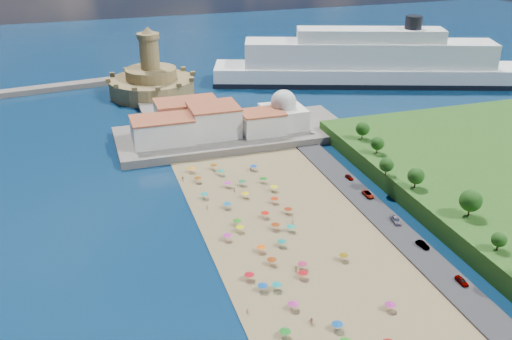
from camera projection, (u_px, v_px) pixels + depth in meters
name	position (u px, v px, depth m)	size (l,w,h in m)	color
ground	(270.00, 234.00, 157.64)	(700.00, 700.00, 0.00)	#071938
terrace	(233.00, 134.00, 222.81)	(90.00, 36.00, 3.00)	#59544C
jetty	(163.00, 112.00, 247.08)	(18.00, 70.00, 2.40)	#59544C
waterfront_buildings	(200.00, 121.00, 217.07)	(57.00, 29.00, 11.00)	silver
domed_building	(283.00, 112.00, 223.46)	(16.00, 16.00, 15.00)	silver
fortress	(152.00, 81.00, 270.67)	(40.00, 40.00, 32.40)	#97804B
cruise_ship	(368.00, 64.00, 286.80)	(154.29, 72.30, 33.93)	black
beach_parasols	(277.00, 245.00, 148.77)	(29.86, 114.64, 2.20)	gray
beachgoers	(254.00, 228.00, 158.49)	(25.47, 79.96, 1.89)	tan
parked_cars	(393.00, 217.00, 163.50)	(2.66, 64.05, 1.45)	gray
hillside_trees	(438.00, 189.00, 161.15)	(13.69, 105.47, 7.78)	#382314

